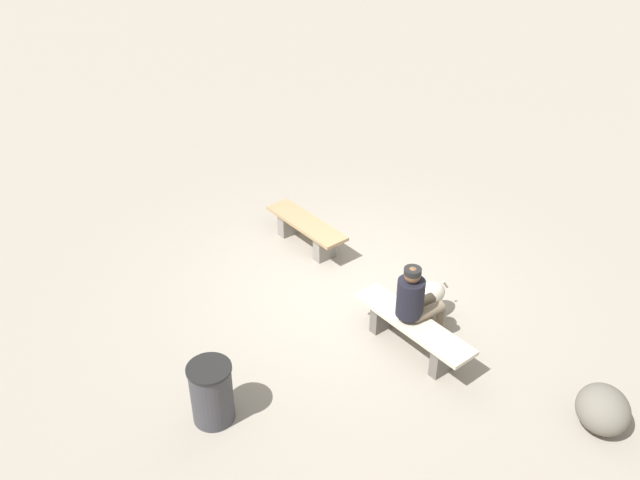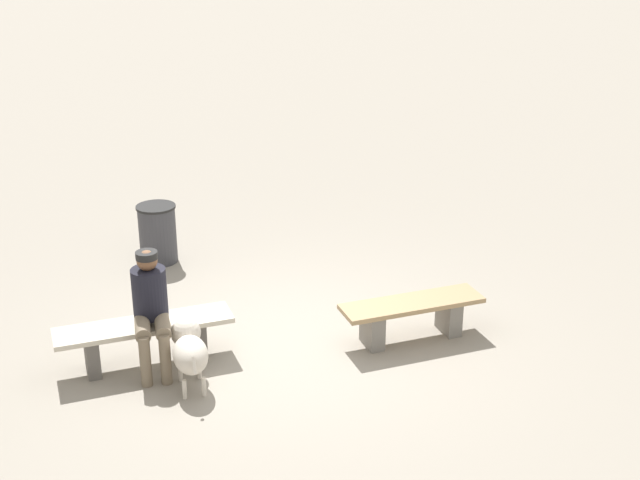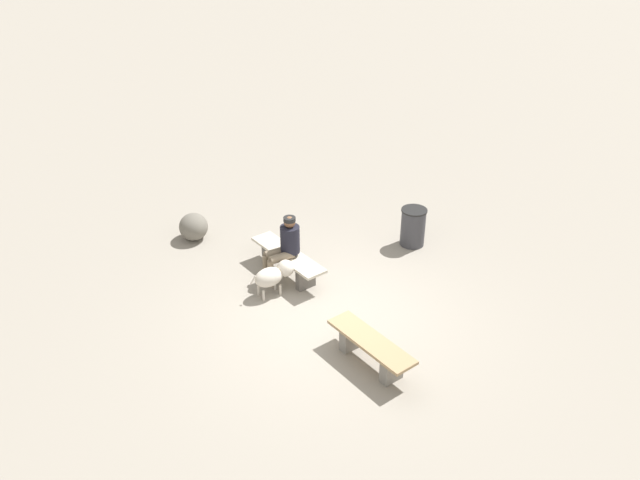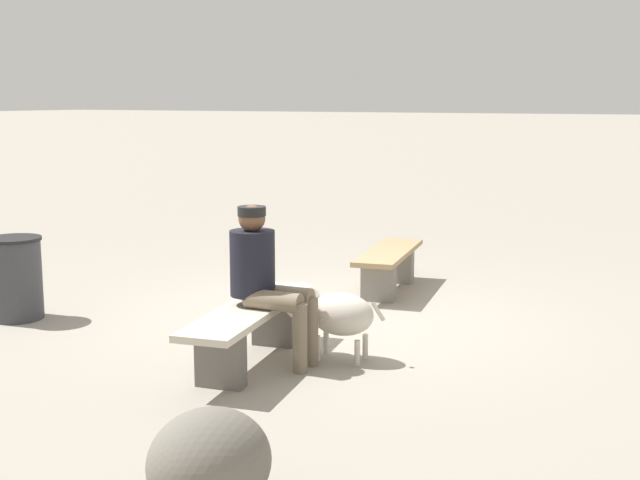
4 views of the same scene
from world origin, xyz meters
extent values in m
cube|color=gray|center=(0.00, 0.00, -0.03)|extent=(210.00, 210.00, 0.06)
cube|color=gray|center=(-1.79, 0.00, 0.20)|extent=(0.22, 0.36, 0.39)
cube|color=gray|center=(-0.90, 0.17, 0.20)|extent=(0.22, 0.36, 0.39)
cube|color=#A3845B|center=(-1.34, 0.09, 0.42)|extent=(1.60, 0.70, 0.05)
cube|color=#605B56|center=(0.93, 0.05, 0.20)|extent=(0.19, 0.37, 0.40)
cube|color=#605B56|center=(1.97, 0.24, 0.20)|extent=(0.19, 0.37, 0.40)
cube|color=beige|center=(1.45, 0.15, 0.43)|extent=(1.82, 0.74, 0.05)
cylinder|color=black|center=(1.37, 0.13, 0.78)|extent=(0.35, 0.35, 0.50)
sphere|color=brown|center=(1.37, 0.13, 1.12)|extent=(0.21, 0.21, 0.21)
cylinder|color=black|center=(1.37, 0.13, 1.18)|extent=(0.22, 0.22, 0.07)
cylinder|color=#756651|center=(1.45, 0.36, 0.53)|extent=(0.18, 0.46, 0.15)
cylinder|color=#756651|center=(1.44, 0.59, 0.26)|extent=(0.11, 0.11, 0.53)
cylinder|color=#756651|center=(1.26, 0.35, 0.53)|extent=(0.18, 0.46, 0.15)
cylinder|color=#756651|center=(1.25, 0.58, 0.26)|extent=(0.11, 0.11, 0.53)
ellipsoid|color=beige|center=(1.01, 0.71, 0.37)|extent=(0.39, 0.55, 0.34)
sphere|color=beige|center=(1.04, 0.38, 0.43)|extent=(0.30, 0.30, 0.30)
cylinder|color=beige|center=(1.12, 0.56, 0.10)|extent=(0.04, 0.04, 0.20)
cylinder|color=beige|center=(0.93, 0.54, 0.10)|extent=(0.04, 0.04, 0.20)
cylinder|color=beige|center=(1.08, 0.89, 0.10)|extent=(0.04, 0.04, 0.20)
cylinder|color=beige|center=(0.90, 0.87, 0.10)|extent=(0.04, 0.04, 0.20)
cylinder|color=beige|center=(0.98, 1.01, 0.42)|extent=(0.04, 0.12, 0.15)
cylinder|color=#38383D|center=(1.34, -2.49, 0.37)|extent=(0.48, 0.48, 0.74)
cylinder|color=black|center=(1.34, -2.49, 0.75)|extent=(0.51, 0.51, 0.03)
camera|label=1|loc=(6.69, -4.02, 5.93)|focal=38.16mm
camera|label=2|loc=(0.98, 7.98, 4.43)|focal=48.12mm
camera|label=3|loc=(-7.66, 4.19, 6.46)|focal=36.30mm
camera|label=4|loc=(6.65, 3.56, 2.02)|focal=46.99mm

